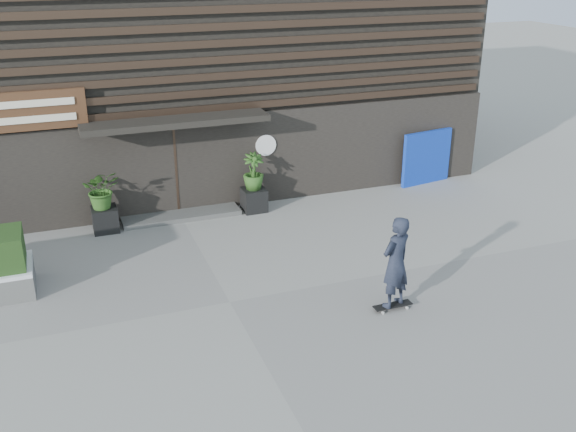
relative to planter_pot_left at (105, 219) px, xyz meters
name	(u,v)px	position (x,y,z in m)	size (l,w,h in m)	color
ground	(230,302)	(1.90, -4.40, -0.30)	(80.00, 80.00, 0.00)	gray
entrance_step	(181,215)	(1.90, 0.20, -0.24)	(3.00, 0.80, 0.12)	#464643
planter_pot_left	(105,219)	(0.00, 0.00, 0.00)	(0.60, 0.60, 0.60)	black
bamboo_left	(102,189)	(0.00, 0.00, 0.78)	(0.86, 0.75, 0.96)	#2D591E
planter_pot_right	(254,200)	(3.80, 0.00, 0.00)	(0.60, 0.60, 0.60)	black
bamboo_right	(253,171)	(3.80, 0.00, 0.78)	(0.54, 0.54, 0.96)	#2D591E
blue_tarp	(427,158)	(9.15, 0.30, 0.48)	(1.67, 0.12, 1.56)	#0D2EAC
building	(137,33)	(1.90, 5.56, 3.69)	(18.00, 11.00, 8.00)	black
skateboarder	(396,263)	(4.76, -5.74, 0.70)	(0.78, 0.64, 1.91)	black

